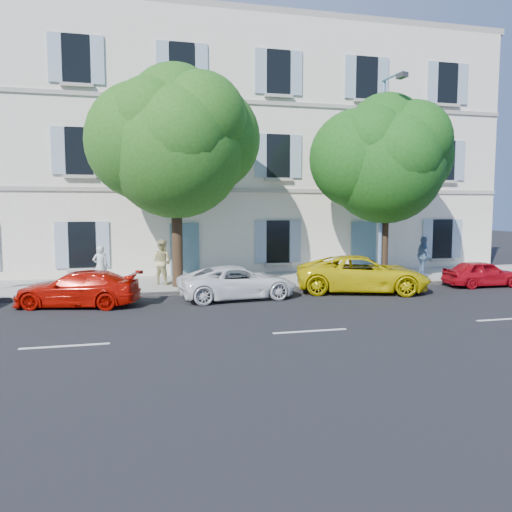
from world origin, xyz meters
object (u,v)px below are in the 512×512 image
object	(u,v)px
street_lamp	(384,168)
pedestrian_a	(100,266)
car_red_coupe	(78,289)
car_white_coupe	(238,282)
tree_right	(385,166)
pedestrian_c	(423,257)
car_yellow_supercar	(362,274)
car_red_hatchback	(482,273)
pedestrian_b	(162,262)
tree_left	(176,149)

from	to	relation	value
street_lamp	pedestrian_a	size ratio (longest dim) A/B	5.17
car_red_coupe	pedestrian_a	bearing A→B (deg)	-174.96
car_white_coupe	street_lamp	size ratio (longest dim) A/B	0.51
car_red_coupe	pedestrian_a	distance (m)	3.23
tree_right	pedestrian_a	world-z (taller)	tree_right
car_red_coupe	car_white_coupe	world-z (taller)	car_white_coupe
car_white_coupe	street_lamp	bearing A→B (deg)	-80.79
pedestrian_c	tree_right	bearing A→B (deg)	108.01
car_yellow_supercar	car_red_hatchback	distance (m)	5.31
car_white_coupe	car_yellow_supercar	world-z (taller)	car_yellow_supercar
pedestrian_b	pedestrian_a	bearing A→B (deg)	38.15
car_red_coupe	car_red_hatchback	distance (m)	15.53
pedestrian_c	car_white_coupe	bearing A→B (deg)	113.03
car_white_coupe	car_red_hatchback	size ratio (longest dim) A/B	1.33
street_lamp	pedestrian_c	xyz separation A→B (m)	(2.44, 0.77, -3.77)
car_red_coupe	pedestrian_c	world-z (taller)	pedestrian_c
car_red_hatchback	pedestrian_a	distance (m)	15.26
car_red_hatchback	pedestrian_b	distance (m)	12.97
car_white_coupe	car_yellow_supercar	xyz separation A→B (m)	(4.88, 0.27, 0.11)
car_red_hatchback	pedestrian_b	world-z (taller)	pedestrian_b
car_yellow_supercar	car_red_hatchback	size ratio (longest dim) A/B	1.59
car_red_coupe	car_red_hatchback	size ratio (longest dim) A/B	1.27
tree_left	pedestrian_b	xyz separation A→B (m)	(-0.56, 0.76, -4.36)
pedestrian_b	car_red_hatchback	bearing A→B (deg)	-155.40
street_lamp	pedestrian_a	world-z (taller)	street_lamp
tree_left	street_lamp	bearing A→B (deg)	-3.55
pedestrian_b	tree_left	bearing A→B (deg)	163.26
car_yellow_supercar	tree_left	world-z (taller)	tree_left
car_yellow_supercar	pedestrian_b	size ratio (longest dim) A/B	2.79
tree_right	street_lamp	bearing A→B (deg)	-126.59
pedestrian_a	tree_left	bearing A→B (deg)	156.54
car_yellow_supercar	tree_left	bearing A→B (deg)	91.04
car_red_hatchback	street_lamp	size ratio (longest dim) A/B	0.38
car_red_coupe	car_yellow_supercar	world-z (taller)	car_yellow_supercar
tree_right	pedestrian_b	bearing A→B (deg)	174.19
car_white_coupe	tree_left	xyz separation A→B (m)	(-1.91, 2.32, 4.82)
tree_left	pedestrian_c	world-z (taller)	tree_left
street_lamp	pedestrian_a	xyz separation A→B (m)	(-11.29, 1.23, -3.87)
car_red_hatchback	pedestrian_a	size ratio (longest dim) A/B	1.97
car_red_coupe	tree_left	distance (m)	6.41
car_red_hatchback	pedestrian_a	bearing A→B (deg)	81.06
car_red_coupe	car_red_hatchback	world-z (taller)	car_red_coupe
tree_right	pedestrian_a	size ratio (longest dim) A/B	4.69
car_yellow_supercar	car_red_hatchback	bearing A→B (deg)	-71.68
tree_left	pedestrian_c	xyz separation A→B (m)	(10.83, 0.25, -4.36)
tree_right	street_lamp	size ratio (longest dim) A/B	0.91
car_white_coupe	street_lamp	xyz separation A→B (m)	(6.47, 1.80, 4.23)
street_lamp	pedestrian_c	size ratio (longest dim) A/B	4.62
car_red_hatchback	pedestrian_c	distance (m)	2.64
pedestrian_c	pedestrian_b	bearing A→B (deg)	94.38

